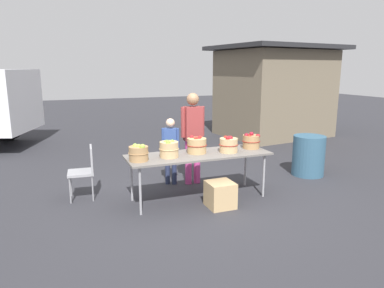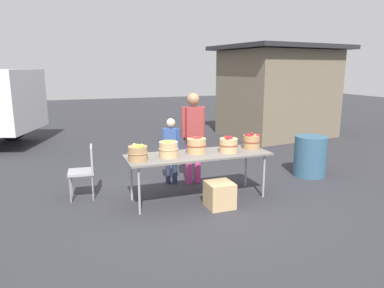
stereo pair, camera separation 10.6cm
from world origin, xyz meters
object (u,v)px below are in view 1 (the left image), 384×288
at_px(child_customer, 171,146).
at_px(folding_chair, 85,168).
at_px(produce_crate, 220,195).
at_px(apple_basket_red_0, 197,145).
at_px(apple_basket_red_1, 229,145).
at_px(market_table, 199,156).
at_px(apple_basket_green_1, 169,149).
at_px(trash_barrel, 308,155).
at_px(apple_basket_red_2, 251,141).
at_px(apple_basket_green_0, 139,153).
at_px(vendor_adult, 193,131).

distance_m(child_customer, folding_chair, 1.54).
bearing_deg(child_customer, produce_crate, 129.51).
distance_m(apple_basket_red_0, apple_basket_red_1, 0.52).
xyz_separation_m(market_table, apple_basket_red_1, (0.50, -0.06, 0.16)).
bearing_deg(market_table, folding_chair, 158.20).
bearing_deg(apple_basket_green_1, child_customer, 70.77).
xyz_separation_m(child_customer, trash_barrel, (2.71, -0.45, -0.32)).
distance_m(apple_basket_green_1, apple_basket_red_2, 1.48).
relative_size(apple_basket_green_0, child_customer, 0.25).
distance_m(apple_basket_red_0, folding_chair, 1.84).
xyz_separation_m(apple_basket_green_0, trash_barrel, (3.51, 0.50, -0.48)).
distance_m(market_table, trash_barrel, 2.58).
distance_m(apple_basket_green_0, produce_crate, 1.39).
relative_size(apple_basket_red_0, vendor_adult, 0.20).
relative_size(apple_basket_green_1, apple_basket_red_2, 1.01).
xyz_separation_m(apple_basket_green_1, produce_crate, (0.68, -0.42, -0.68)).
bearing_deg(market_table, apple_basket_red_1, -6.89).
height_order(apple_basket_green_1, apple_basket_red_2, apple_basket_red_2).
distance_m(apple_basket_green_1, apple_basket_red_0, 0.50).
relative_size(market_table, apple_basket_red_1, 7.39).
distance_m(apple_basket_green_1, child_customer, 0.97).
distance_m(market_table, apple_basket_green_1, 0.53).
relative_size(market_table, child_customer, 1.90).
distance_m(trash_barrel, produce_crate, 2.51).
xyz_separation_m(market_table, vendor_adult, (0.20, 0.77, 0.27)).
bearing_deg(market_table, apple_basket_green_1, -177.00).
bearing_deg(child_customer, trash_barrel, -165.23).
bearing_deg(child_customer, vendor_adult, -171.22).
bearing_deg(apple_basket_red_2, child_customer, 144.87).
height_order(apple_basket_red_2, produce_crate, apple_basket_red_2).
xyz_separation_m(apple_basket_red_0, child_customer, (-0.18, 0.81, -0.16)).
height_order(apple_basket_green_0, trash_barrel, apple_basket_green_0).
bearing_deg(apple_basket_red_2, apple_basket_green_1, -177.04).
relative_size(market_table, apple_basket_green_1, 7.49).
xyz_separation_m(apple_basket_green_0, produce_crate, (1.16, -0.37, -0.67)).
height_order(market_table, trash_barrel, trash_barrel).
relative_size(apple_basket_green_0, apple_basket_green_1, 0.98).
bearing_deg(apple_basket_red_1, apple_basket_green_1, 178.08).
height_order(apple_basket_red_2, folding_chair, apple_basket_red_2).
bearing_deg(vendor_adult, apple_basket_red_1, 112.53).
xyz_separation_m(apple_basket_green_0, apple_basket_red_2, (1.96, 0.12, 0.00)).
bearing_deg(vendor_adult, child_customer, -12.72).
bearing_deg(apple_basket_red_0, apple_basket_green_1, -169.25).
bearing_deg(apple_basket_green_1, folding_chair, 149.46).
relative_size(child_customer, produce_crate, 3.08).
bearing_deg(apple_basket_green_0, apple_basket_red_2, 3.55).
xyz_separation_m(market_table, apple_basket_red_0, (-0.01, 0.07, 0.17)).
relative_size(apple_basket_red_0, trash_barrel, 0.41).
relative_size(apple_basket_green_0, apple_basket_red_2, 1.00).
height_order(child_customer, trash_barrel, child_customer).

